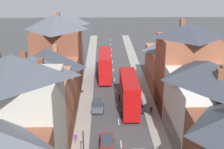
{
  "coord_description": "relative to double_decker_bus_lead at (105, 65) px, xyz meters",
  "views": [
    {
      "loc": [
        -2.15,
        -10.25,
        21.06
      ],
      "look_at": [
        -0.56,
        44.05,
        2.42
      ],
      "focal_mm": 50.0,
      "sensor_mm": 36.0,
      "label": 1
    }
  ],
  "objects": [
    {
      "name": "pavement_left",
      "position": [
        -3.29,
        -10.99,
        -2.75
      ],
      "size": [
        2.2,
        104.0,
        0.14
      ],
      "primitive_type": "cube",
      "color": "gray",
      "rests_on": "ground"
    },
    {
      "name": "terrace_row_left",
      "position": [
        -8.38,
        -27.62,
        3.3
      ],
      "size": [
        8.0,
        68.9,
        14.17
      ],
      "color": "#B2704C",
      "rests_on": "ground"
    },
    {
      "name": "terrace_row_right",
      "position": [
        11.99,
        -31.08,
        2.75
      ],
      "size": [
        8.0,
        63.01,
        14.09
      ],
      "color": "#BCB7A8",
      "rests_on": "ground"
    },
    {
      "name": "centre_line_dashes",
      "position": [
        1.81,
        -12.99,
        -2.81
      ],
      "size": [
        0.14,
        97.8,
        0.01
      ],
      "color": "silver",
      "rests_on": "ground"
    },
    {
      "name": "car_parked_left_a",
      "position": [
        -1.29,
        -14.96,
        -1.99
      ],
      "size": [
        1.9,
        3.92,
        1.63
      ],
      "color": "#4C515B",
      "rests_on": "ground"
    },
    {
      "name": "double_decker_bus_mid_street",
      "position": [
        3.6,
        -14.66,
        0.0
      ],
      "size": [
        2.74,
        10.8,
        5.3
      ],
      "color": "#B70F0F",
      "rests_on": "ground"
    },
    {
      "name": "pavement_right",
      "position": [
        6.91,
        -10.99,
        -2.75
      ],
      "size": [
        2.2,
        104.0,
        0.14
      ],
      "primitive_type": "cube",
      "color": "gray",
      "rests_on": "ground"
    },
    {
      "name": "car_parked_right_a",
      "position": [
        0.01,
        -26.12,
        -1.96
      ],
      "size": [
        1.9,
        4.49,
        1.7
      ],
      "color": "maroon",
      "rests_on": "ground"
    },
    {
      "name": "pedestrian_far_left",
      "position": [
        6.69,
        -17.52,
        -1.78
      ],
      "size": [
        0.36,
        0.22,
        1.61
      ],
      "color": "#3D4256",
      "rests_on": "pavement_right"
    },
    {
      "name": "double_decker_bus_lead",
      "position": [
        0.0,
        0.0,
        0.0
      ],
      "size": [
        2.74,
        10.8,
        5.3
      ],
      "color": "red",
      "rests_on": "ground"
    },
    {
      "name": "pedestrian_mid_right",
      "position": [
        -3.87,
        -25.14,
        -1.78
      ],
      "size": [
        0.36,
        0.22,
        1.61
      ],
      "color": "gray",
      "rests_on": "pavement_left"
    },
    {
      "name": "car_mid_black",
      "position": [
        4.91,
        -15.02,
        -2.0
      ],
      "size": [
        1.9,
        3.96,
        1.63
      ],
      "color": "black",
      "rests_on": "ground"
    }
  ]
}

